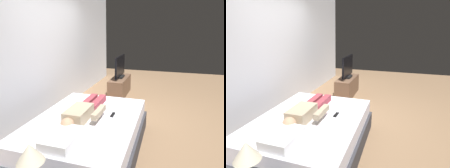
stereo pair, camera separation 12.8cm
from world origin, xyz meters
TOP-DOWN VIEW (x-y plane):
  - ground_plane at (0.00, 0.00)m, footprint 10.00×10.00m
  - back_wall at (0.40, 1.51)m, footprint 6.40×0.10m
  - bed at (-1.08, 0.25)m, footprint 2.01×1.53m
  - pillow at (-1.77, 0.25)m, footprint 0.48×0.34m
  - person at (-1.05, 0.31)m, footprint 1.26×0.46m
  - remote at (-0.90, -0.09)m, footprint 0.15×0.04m
  - tv_stand at (1.53, 0.40)m, footprint 1.10×0.40m
  - tv at (1.53, 0.40)m, footprint 0.88×0.20m
  - lamp at (-2.39, 0.15)m, footprint 0.22×0.22m

SIDE VIEW (x-z plane):
  - ground_plane at x=0.00m, z-range 0.00..0.00m
  - tv_stand at x=1.53m, z-range 0.00..0.50m
  - bed at x=-1.08m, z-range -0.01..0.53m
  - remote at x=-0.90m, z-range 0.54..0.56m
  - pillow at x=-1.77m, z-range 0.54..0.66m
  - person at x=-1.05m, z-range 0.53..0.71m
  - tv at x=1.53m, z-range 0.49..1.08m
  - lamp at x=-2.39m, z-range 0.64..1.06m
  - back_wall at x=0.40m, z-range 0.00..2.80m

